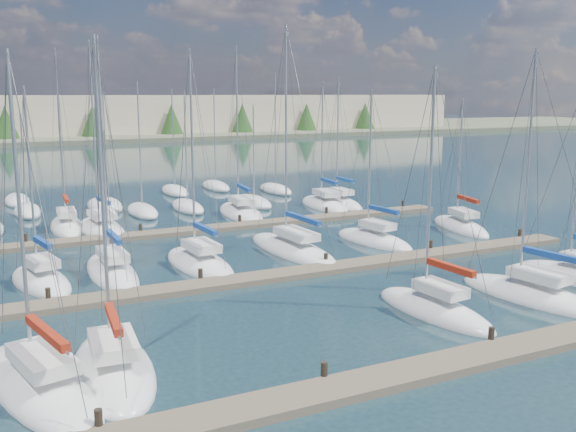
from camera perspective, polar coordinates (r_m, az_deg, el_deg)
name	(u,v)px	position (r m, az deg, el deg)	size (l,w,h in m)	color
ground	(115,183)	(78.20, -15.08, 2.81)	(400.00, 400.00, 0.00)	#203841
dock_near	(428,369)	(25.53, 12.30, -13.13)	(44.00, 1.93, 1.10)	#6B5E4C
dock_mid	(272,276)	(36.80, -1.39, -5.36)	(44.00, 1.93, 1.10)	#6B5E4C
dock_far	(196,230)	(49.48, -8.22, -1.25)	(44.00, 1.93, 1.10)	#6B5E4C
sailboat_e	(531,295)	(35.61, 20.78, -6.59)	(3.92, 8.70, 13.34)	white
sailboat_b	(40,386)	(25.23, -21.17, -13.89)	(4.84, 9.64, 12.65)	white
sailboat_r	(340,203)	(61.18, 4.64, 1.18)	(2.49, 7.70, 12.66)	white
sailboat_o	(101,228)	(51.47, -16.25, -1.07)	(3.49, 8.29, 15.10)	white
sailboat_h	(41,281)	(38.31, -21.10, -5.41)	(3.82, 7.09, 11.59)	white
sailboat_m	(460,227)	(51.86, 15.08, -0.93)	(3.95, 7.93, 10.84)	white
sailboat_i	(112,272)	(38.86, -15.37, -4.82)	(2.51, 8.82, 14.35)	white
sailboat_n	(67,226)	(53.15, -19.05, -0.85)	(2.92, 8.20, 14.55)	white
sailboat_k	(292,249)	(42.82, 0.40, -2.99)	(3.41, 10.58, 15.51)	white
sailboat_j	(199,263)	(39.81, -7.88, -4.17)	(3.37, 8.37, 13.78)	white
sailboat_q	(324,205)	(60.20, 3.25, 1.02)	(3.90, 8.73, 12.24)	white
sailboat_p	(241,212)	(56.22, -4.22, 0.32)	(4.03, 9.33, 15.12)	white
sailboat_c	(114,369)	(25.72, -15.25, -13.03)	(3.57, 8.11, 13.22)	white
sailboat_d	(434,310)	(31.92, 12.86, -8.14)	(2.94, 7.64, 12.42)	white
sailboat_l	(374,240)	(45.92, 7.64, -2.14)	(3.44, 7.68, 11.46)	white
distant_boats	(104,205)	(61.58, -16.07, 0.95)	(36.93, 20.75, 13.30)	#9EA0A5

